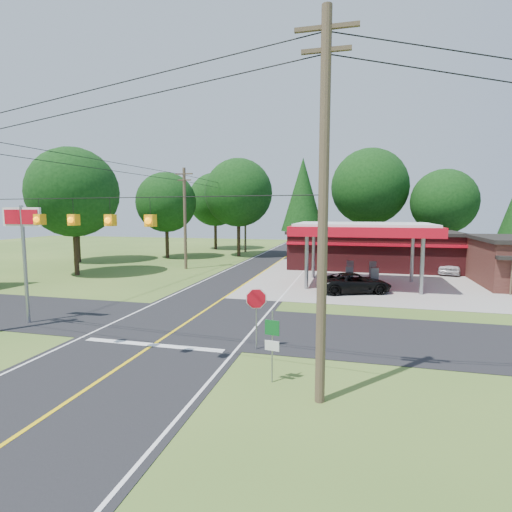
% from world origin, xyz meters
% --- Properties ---
extents(ground, '(120.00, 120.00, 0.00)m').
position_xyz_m(ground, '(0.00, 0.00, 0.00)').
color(ground, '#3B6022').
rests_on(ground, ground).
extents(main_highway, '(8.00, 120.00, 0.02)m').
position_xyz_m(main_highway, '(0.00, 0.00, 0.01)').
color(main_highway, black).
rests_on(main_highway, ground).
extents(cross_road, '(70.00, 7.00, 0.02)m').
position_xyz_m(cross_road, '(0.00, 0.00, 0.01)').
color(cross_road, black).
rests_on(cross_road, ground).
extents(lane_center_yellow, '(0.15, 110.00, 0.00)m').
position_xyz_m(lane_center_yellow, '(0.00, 0.00, 0.03)').
color(lane_center_yellow, yellow).
rests_on(lane_center_yellow, main_highway).
extents(gas_canopy, '(10.60, 7.40, 4.88)m').
position_xyz_m(gas_canopy, '(9.00, 13.00, 4.27)').
color(gas_canopy, gray).
rests_on(gas_canopy, ground).
extents(convenience_store, '(16.40, 7.55, 3.80)m').
position_xyz_m(convenience_store, '(10.00, 22.98, 1.92)').
color(convenience_store, '#53171A').
rests_on(convenience_store, ground).
extents(utility_pole_near_right, '(1.80, 0.30, 11.50)m').
position_xyz_m(utility_pole_near_right, '(7.50, -7.00, 5.96)').
color(utility_pole_near_right, '#473828').
rests_on(utility_pole_near_right, ground).
extents(utility_pole_far_left, '(1.80, 0.30, 10.00)m').
position_xyz_m(utility_pole_far_left, '(-8.00, 18.00, 5.20)').
color(utility_pole_far_left, '#473828').
rests_on(utility_pole_far_left, ground).
extents(utility_pole_north, '(0.30, 0.30, 9.50)m').
position_xyz_m(utility_pole_north, '(-6.50, 35.00, 4.75)').
color(utility_pole_north, '#473828').
rests_on(utility_pole_north, ground).
extents(overhead_beacons, '(17.04, 2.04, 1.03)m').
position_xyz_m(overhead_beacons, '(-1.00, -6.00, 6.21)').
color(overhead_beacons, black).
rests_on(overhead_beacons, ground).
extents(treeline_backdrop, '(70.27, 51.59, 13.30)m').
position_xyz_m(treeline_backdrop, '(0.82, 24.01, 7.49)').
color(treeline_backdrop, '#332316').
rests_on(treeline_backdrop, ground).
extents(suv_car, '(6.51, 6.51, 1.41)m').
position_xyz_m(suv_car, '(8.50, 10.00, 0.71)').
color(suv_car, black).
rests_on(suv_car, ground).
extents(sedan_car, '(5.43, 5.43, 1.55)m').
position_xyz_m(sedan_car, '(17.00, 21.00, 0.77)').
color(sedan_car, white).
rests_on(sedan_car, ground).
extents(big_stop_sign, '(2.27, 0.18, 6.10)m').
position_xyz_m(big_stop_sign, '(-8.00, -2.01, 4.46)').
color(big_stop_sign, gray).
rests_on(big_stop_sign, ground).
extents(octagonal_stop_sign, '(0.86, 0.36, 2.65)m').
position_xyz_m(octagonal_stop_sign, '(4.50, -3.01, 1.99)').
color(octagonal_stop_sign, gray).
rests_on(octagonal_stop_sign, ground).
extents(route_sign_post, '(0.51, 0.13, 2.51)m').
position_xyz_m(route_sign_post, '(5.80, -6.02, 1.51)').
color(route_sign_post, gray).
rests_on(route_sign_post, ground).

